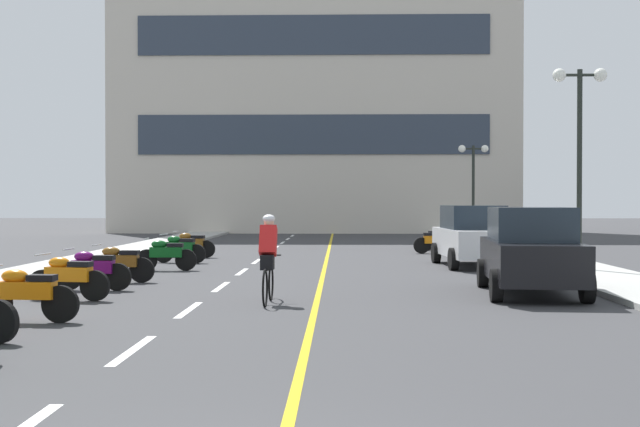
# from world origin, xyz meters

# --- Properties ---
(ground_plane) EXTENTS (140.00, 140.00, 0.00)m
(ground_plane) POSITION_xyz_m (0.00, 21.00, 0.00)
(ground_plane) COLOR #38383A
(curb_left) EXTENTS (2.40, 72.00, 0.12)m
(curb_left) POSITION_xyz_m (-7.20, 24.00, 0.06)
(curb_left) COLOR #A8A8A3
(curb_left) RESTS_ON ground
(curb_right) EXTENTS (2.40, 72.00, 0.12)m
(curb_right) POSITION_xyz_m (7.20, 24.00, 0.06)
(curb_right) COLOR #A8A8A3
(curb_right) RESTS_ON ground
(lane_dash_1) EXTENTS (0.14, 2.20, 0.01)m
(lane_dash_1) POSITION_xyz_m (-2.00, 6.00, 0.00)
(lane_dash_1) COLOR silver
(lane_dash_1) RESTS_ON ground
(lane_dash_2) EXTENTS (0.14, 2.20, 0.01)m
(lane_dash_2) POSITION_xyz_m (-2.00, 10.00, 0.00)
(lane_dash_2) COLOR silver
(lane_dash_2) RESTS_ON ground
(lane_dash_3) EXTENTS (0.14, 2.20, 0.01)m
(lane_dash_3) POSITION_xyz_m (-2.00, 14.00, 0.00)
(lane_dash_3) COLOR silver
(lane_dash_3) RESTS_ON ground
(lane_dash_4) EXTENTS (0.14, 2.20, 0.01)m
(lane_dash_4) POSITION_xyz_m (-2.00, 18.00, 0.00)
(lane_dash_4) COLOR silver
(lane_dash_4) RESTS_ON ground
(lane_dash_5) EXTENTS (0.14, 2.20, 0.01)m
(lane_dash_5) POSITION_xyz_m (-2.00, 22.00, 0.00)
(lane_dash_5) COLOR silver
(lane_dash_5) RESTS_ON ground
(lane_dash_6) EXTENTS (0.14, 2.20, 0.01)m
(lane_dash_6) POSITION_xyz_m (-2.00, 26.00, 0.00)
(lane_dash_6) COLOR silver
(lane_dash_6) RESTS_ON ground
(lane_dash_7) EXTENTS (0.14, 2.20, 0.01)m
(lane_dash_7) POSITION_xyz_m (-2.00, 30.00, 0.00)
(lane_dash_7) COLOR silver
(lane_dash_7) RESTS_ON ground
(lane_dash_8) EXTENTS (0.14, 2.20, 0.01)m
(lane_dash_8) POSITION_xyz_m (-2.00, 34.00, 0.00)
(lane_dash_8) COLOR silver
(lane_dash_8) RESTS_ON ground
(lane_dash_9) EXTENTS (0.14, 2.20, 0.01)m
(lane_dash_9) POSITION_xyz_m (-2.00, 38.00, 0.00)
(lane_dash_9) COLOR silver
(lane_dash_9) RESTS_ON ground
(lane_dash_10) EXTENTS (0.14, 2.20, 0.01)m
(lane_dash_10) POSITION_xyz_m (-2.00, 42.00, 0.00)
(lane_dash_10) COLOR silver
(lane_dash_10) RESTS_ON ground
(lane_dash_11) EXTENTS (0.14, 2.20, 0.01)m
(lane_dash_11) POSITION_xyz_m (-2.00, 46.00, 0.00)
(lane_dash_11) COLOR silver
(lane_dash_11) RESTS_ON ground
(centre_line_yellow) EXTENTS (0.12, 66.00, 0.01)m
(centre_line_yellow) POSITION_xyz_m (0.25, 24.00, 0.00)
(centre_line_yellow) COLOR gold
(centre_line_yellow) RESTS_ON ground
(office_building) EXTENTS (25.10, 9.21, 19.85)m
(office_building) POSITION_xyz_m (-0.92, 49.55, 9.92)
(office_building) COLOR beige
(office_building) RESTS_ON ground
(street_lamp_mid) EXTENTS (1.46, 0.36, 5.40)m
(street_lamp_mid) POSITION_xyz_m (7.15, 17.79, 4.04)
(street_lamp_mid) COLOR black
(street_lamp_mid) RESTS_ON curb_right
(street_lamp_far) EXTENTS (1.46, 0.36, 4.55)m
(street_lamp_far) POSITION_xyz_m (7.14, 35.52, 3.50)
(street_lamp_far) COLOR black
(street_lamp_far) RESTS_ON curb_right
(parked_car_near) EXTENTS (2.18, 4.32, 1.82)m
(parked_car_near) POSITION_xyz_m (4.67, 12.61, 0.92)
(parked_car_near) COLOR black
(parked_car_near) RESTS_ON ground
(parked_car_mid) EXTENTS (2.12, 4.29, 1.82)m
(parked_car_mid) POSITION_xyz_m (4.65, 20.06, 0.92)
(parked_car_mid) COLOR black
(parked_car_mid) RESTS_ON ground
(motorcycle_3) EXTENTS (1.70, 0.60, 0.92)m
(motorcycle_3) POSITION_xyz_m (-4.32, 8.40, 0.47)
(motorcycle_3) COLOR black
(motorcycle_3) RESTS_ON ground
(motorcycle_4) EXTENTS (1.69, 0.60, 0.92)m
(motorcycle_4) POSITION_xyz_m (-4.61, 11.32, 0.47)
(motorcycle_4) COLOR black
(motorcycle_4) RESTS_ON ground
(motorcycle_5) EXTENTS (1.70, 0.60, 0.92)m
(motorcycle_5) POSITION_xyz_m (-4.68, 13.14, 0.47)
(motorcycle_5) COLOR black
(motorcycle_5) RESTS_ON ground
(motorcycle_6) EXTENTS (1.70, 0.60, 0.92)m
(motorcycle_6) POSITION_xyz_m (-4.59, 14.93, 0.47)
(motorcycle_6) COLOR black
(motorcycle_6) RESTS_ON ground
(motorcycle_7) EXTENTS (1.70, 0.60, 0.92)m
(motorcycle_7) POSITION_xyz_m (-4.17, 18.32, 0.47)
(motorcycle_7) COLOR black
(motorcycle_7) RESTS_ON ground
(motorcycle_8) EXTENTS (1.68, 0.64, 0.92)m
(motorcycle_8) POSITION_xyz_m (-4.35, 21.23, 0.47)
(motorcycle_8) COLOR black
(motorcycle_8) RESTS_ON ground
(motorcycle_9) EXTENTS (1.70, 0.60, 0.92)m
(motorcycle_9) POSITION_xyz_m (-4.45, 23.70, 0.47)
(motorcycle_9) COLOR black
(motorcycle_9) RESTS_ON ground
(motorcycle_10) EXTENTS (1.70, 0.60, 0.92)m
(motorcycle_10) POSITION_xyz_m (4.29, 26.19, 0.47)
(motorcycle_10) COLOR black
(motorcycle_10) RESTS_ON ground
(motorcycle_11) EXTENTS (1.68, 0.65, 0.92)m
(motorcycle_11) POSITION_xyz_m (4.70, 28.22, 0.47)
(motorcycle_11) COLOR black
(motorcycle_11) RESTS_ON ground
(cyclist_rider) EXTENTS (0.42, 1.77, 1.71)m
(cyclist_rider) POSITION_xyz_m (-0.67, 11.02, 0.89)
(cyclist_rider) COLOR black
(cyclist_rider) RESTS_ON ground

